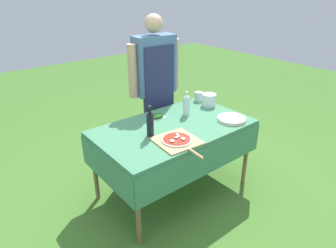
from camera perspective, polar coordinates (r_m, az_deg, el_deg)
name	(u,v)px	position (r m, az deg, el deg)	size (l,w,h in m)	color
ground_plane	(173,189)	(3.18, 1.01, -12.37)	(12.00, 12.00, 0.00)	#477A2D
prep_table	(174,133)	(2.82, 1.11, -1.73)	(1.47, 0.87, 0.73)	#478960
person_cook	(155,80)	(3.30, -2.53, 8.42)	(0.62, 0.23, 1.67)	#333D56
pizza_on_peel	(177,140)	(2.51, 1.80, -3.16)	(0.37, 0.53, 0.05)	tan
oil_bottle	(150,124)	(2.57, -3.42, -0.04)	(0.06, 0.06, 0.28)	black
water_bottle	(186,104)	(2.99, 3.51, 3.80)	(0.07, 0.07, 0.24)	silver
herb_container	(157,116)	(2.94, -2.12, 1.52)	(0.18, 0.11, 0.05)	silver
mixing_tub	(209,100)	(3.27, 7.81, 4.59)	(0.15, 0.15, 0.13)	silver
plate_stack	(232,119)	(2.96, 12.02, 0.94)	(0.28, 0.28, 0.03)	beige
sauce_jar	(199,97)	(3.40, 5.86, 5.17)	(0.10, 0.10, 0.10)	silver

